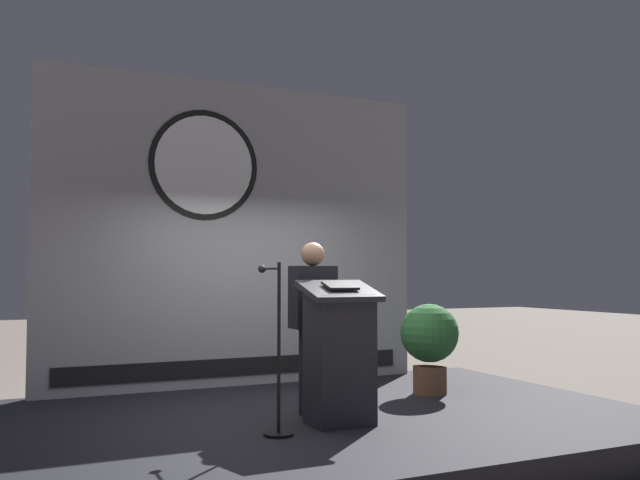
{
  "coord_description": "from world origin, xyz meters",
  "views": [
    {
      "loc": [
        -2.43,
        -5.68,
        1.58
      ],
      "look_at": [
        0.15,
        -0.07,
        1.9
      ],
      "focal_mm": 37.79,
      "sensor_mm": 36.0,
      "label": 1
    }
  ],
  "objects_px": {
    "microphone_stand": "(276,373)",
    "podium": "(340,354)",
    "speaker_person": "(313,326)",
    "potted_plant": "(430,339)"
  },
  "relations": [
    {
      "from": "microphone_stand",
      "to": "podium",
      "type": "bearing_deg",
      "value": 8.48
    },
    {
      "from": "speaker_person",
      "to": "microphone_stand",
      "type": "relative_size",
      "value": 1.15
    },
    {
      "from": "speaker_person",
      "to": "podium",
      "type": "bearing_deg",
      "value": -85.63
    },
    {
      "from": "microphone_stand",
      "to": "potted_plant",
      "type": "distance_m",
      "value": 2.37
    },
    {
      "from": "speaker_person",
      "to": "potted_plant",
      "type": "xyz_separation_m",
      "value": [
        1.57,
        0.42,
        -0.22
      ]
    },
    {
      "from": "podium",
      "to": "potted_plant",
      "type": "height_order",
      "value": "podium"
    },
    {
      "from": "podium",
      "to": "speaker_person",
      "type": "xyz_separation_m",
      "value": [
        -0.04,
        0.48,
        0.21
      ]
    },
    {
      "from": "speaker_person",
      "to": "microphone_stand",
      "type": "height_order",
      "value": "speaker_person"
    },
    {
      "from": "potted_plant",
      "to": "microphone_stand",
      "type": "bearing_deg",
      "value": -155.12
    },
    {
      "from": "podium",
      "to": "speaker_person",
      "type": "height_order",
      "value": "speaker_person"
    }
  ]
}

